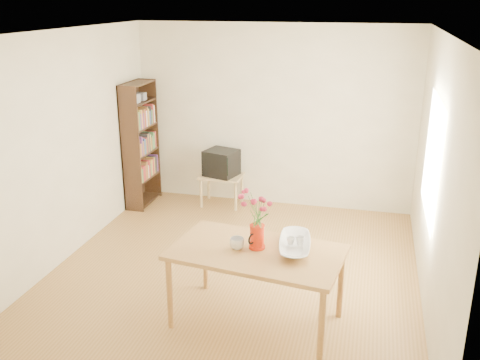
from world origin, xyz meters
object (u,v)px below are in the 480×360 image
(table, at_px, (257,258))
(mug, at_px, (237,244))
(pitcher, at_px, (257,237))
(television, at_px, (222,162))
(bowl, at_px, (295,228))

(table, distance_m, mug, 0.22)
(pitcher, bearing_deg, television, 135.14)
(mug, bearing_deg, pitcher, 176.09)
(table, distance_m, television, 3.06)
(mug, bearing_deg, television, -96.31)
(mug, distance_m, bowl, 0.55)
(table, relative_size, pitcher, 7.16)
(mug, xyz_separation_m, television, (-0.97, 2.85, -0.15))
(pitcher, bearing_deg, table, -53.24)
(television, bearing_deg, mug, -55.12)
(table, height_order, bowl, bowl)
(bowl, height_order, television, bowl)
(table, bearing_deg, bowl, 30.49)
(pitcher, height_order, mug, pitcher)
(table, xyz_separation_m, bowl, (0.32, 0.13, 0.27))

